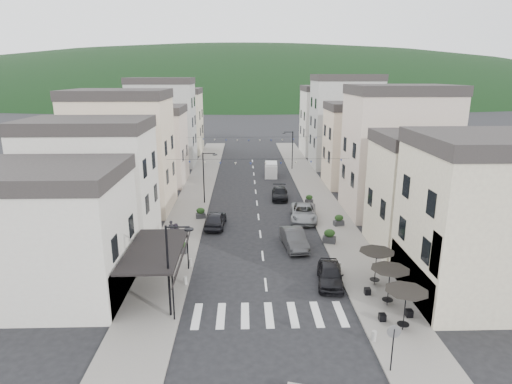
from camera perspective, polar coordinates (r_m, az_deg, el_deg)
ground at (r=26.11m, az=2.02°, el=-18.36°), size 700.00×700.00×0.00m
sidewalk_left at (r=55.88m, az=-7.78°, el=0.31°), size 4.00×76.00×0.12m
sidewalk_right at (r=56.28m, az=7.59°, el=0.43°), size 4.00×76.00×0.12m
hill_backdrop at (r=321.97m, az=-1.45°, el=12.88°), size 640.00×360.00×70.00m
boutique_building at (r=31.88m, az=-27.74°, el=-5.69°), size 12.00×8.00×8.00m
bistro_building at (r=31.70m, az=28.84°, el=-4.03°), size 10.00×8.00×10.00m
boutique_awning at (r=29.54m, az=-12.86°, el=-7.68°), size 3.77×7.50×3.28m
buildings_row_left at (r=61.37m, az=-14.00°, el=7.14°), size 10.20×54.16×14.00m
buildings_row_right at (r=60.95m, az=13.67°, el=7.29°), size 10.20×54.16×14.50m
cafe_terrace at (r=28.82m, az=17.42°, el=-10.29°), size 2.50×8.10×2.53m
streetlamp_left_near at (r=26.36m, az=-11.08°, el=-9.11°), size 1.70×0.56×6.00m
streetlamp_left_far at (r=49.04m, az=-6.69°, el=2.60°), size 1.70×0.56×6.00m
streetlamp_right_far at (r=66.93m, az=4.65°, el=6.11°), size 1.70×0.56×6.00m
traffic_sign at (r=23.27m, az=17.85°, el=-18.17°), size 0.70×0.07×2.70m
bollards at (r=30.63m, az=1.36°, el=-11.98°), size 11.66×10.26×0.60m
bunting_near at (r=44.56m, az=0.29°, el=3.98°), size 19.00×0.28×0.62m
bunting_far at (r=60.31m, az=-0.23°, el=7.01°), size 19.00×0.28×0.62m
parked_car_a at (r=31.48m, az=9.86°, el=-10.74°), size 2.34×4.60×1.50m
parked_car_b at (r=37.27m, az=5.11°, el=-6.22°), size 2.22×5.00×1.60m
parked_car_c at (r=44.17m, az=6.36°, el=-2.76°), size 3.19×5.93×1.58m
parked_car_d at (r=51.47m, az=3.18°, el=-0.18°), size 2.15×4.71×1.34m
parked_car_e at (r=42.17m, az=-5.43°, el=-3.62°), size 2.17×4.76×1.58m
delivery_van at (r=62.89m, az=2.02°, el=3.07°), size 2.02×4.52×2.12m
pedestrian_a at (r=39.32m, az=-11.20°, el=-4.99°), size 0.68×0.49×1.73m
pedestrian_b at (r=37.90m, az=-10.56°, el=-5.58°), size 1.19×1.12×1.95m
planter_la at (r=36.35m, az=-9.99°, el=-7.23°), size 1.05×0.69×1.10m
planter_lb at (r=44.57m, az=-7.39°, el=-2.80°), size 1.08×0.72×1.11m
planter_ra at (r=38.41m, az=9.76°, el=-5.82°), size 1.27×0.94×1.26m
planter_rb at (r=42.86m, az=10.98°, el=-3.71°), size 1.09×0.78×1.11m
planter_rc at (r=49.57m, az=7.10°, el=-0.96°), size 1.01×0.74×1.01m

